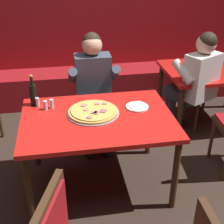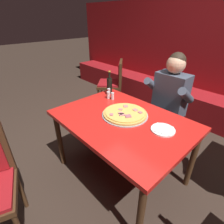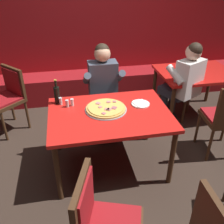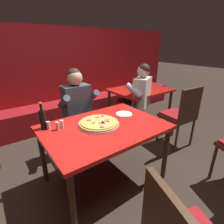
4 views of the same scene
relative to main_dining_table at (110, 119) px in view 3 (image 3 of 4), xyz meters
name	(u,v)px [view 3 (image 3 of 4)]	position (x,y,z in m)	size (l,w,h in m)	color
ground_plane	(110,164)	(0.00, 0.00, -0.66)	(24.00, 24.00, 0.00)	#33261E
booth_wall_panel	(87,41)	(0.00, 2.18, 0.29)	(6.80, 0.16, 1.90)	maroon
booth_bench	(91,85)	(0.00, 1.86, -0.43)	(6.46, 0.48, 0.46)	maroon
main_dining_table	(110,119)	(0.00, 0.00, 0.00)	(1.32, 0.94, 0.74)	#422816
pizza	(106,108)	(-0.03, 0.07, 0.09)	(0.46, 0.46, 0.05)	#9E9EA3
plate_white_paper	(140,104)	(0.38, 0.12, 0.08)	(0.21, 0.21, 0.02)	white
beer_bottle	(57,94)	(-0.55, 0.33, 0.19)	(0.07, 0.07, 0.29)	black
shaker_oregano	(61,101)	(-0.52, 0.29, 0.11)	(0.04, 0.04, 0.09)	silver
shaker_black_pepper	(72,103)	(-0.39, 0.23, 0.11)	(0.04, 0.04, 0.09)	silver
shaker_red_pepper_flakes	(67,104)	(-0.44, 0.22, 0.11)	(0.04, 0.04, 0.09)	silver
diner_seated_blue_shirt	(104,88)	(0.05, 0.70, 0.04)	(0.53, 0.53, 1.27)	black
dining_chair_by_booth	(8,94)	(-1.26, 1.08, -0.11)	(0.62, 0.62, 0.92)	#422816
dining_chair_near_left	(101,222)	(-0.28, -1.18, -0.10)	(0.56, 0.56, 0.95)	#422816
dining_chair_side_aisle	(182,84)	(1.30, 0.94, -0.11)	(0.62, 0.62, 0.94)	#422816
diner_standing_companion	(183,81)	(1.19, 0.71, 0.04)	(0.61, 0.63, 1.27)	black
background_dining_table	(195,77)	(1.50, 0.93, -0.01)	(1.12, 0.86, 0.74)	#422816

